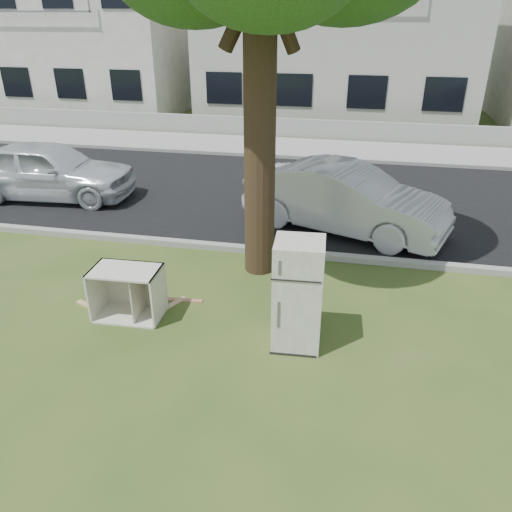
% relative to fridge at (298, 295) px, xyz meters
% --- Properties ---
extents(ground, '(120.00, 120.00, 0.00)m').
position_rel_fridge_xyz_m(ground, '(-0.57, 0.38, -0.81)').
color(ground, '#354F1C').
extents(road, '(120.00, 7.00, 0.01)m').
position_rel_fridge_xyz_m(road, '(-0.57, 6.38, -0.81)').
color(road, black).
rests_on(road, ground).
extents(kerb_near, '(120.00, 0.18, 0.12)m').
position_rel_fridge_xyz_m(kerb_near, '(-0.57, 2.83, -0.81)').
color(kerb_near, gray).
rests_on(kerb_near, ground).
extents(kerb_far, '(120.00, 0.18, 0.12)m').
position_rel_fridge_xyz_m(kerb_far, '(-0.57, 9.93, -0.81)').
color(kerb_far, gray).
rests_on(kerb_far, ground).
extents(sidewalk, '(120.00, 2.80, 0.01)m').
position_rel_fridge_xyz_m(sidewalk, '(-0.57, 11.38, -0.81)').
color(sidewalk, gray).
rests_on(sidewalk, ground).
extents(low_wall, '(120.00, 0.15, 0.70)m').
position_rel_fridge_xyz_m(low_wall, '(-0.57, 12.98, -0.46)').
color(low_wall, gray).
rests_on(low_wall, ground).
extents(townhouse_left, '(10.20, 8.16, 7.04)m').
position_rel_fridge_xyz_m(townhouse_left, '(-12.57, 17.88, 2.71)').
color(townhouse_left, silver).
rests_on(townhouse_left, ground).
extents(townhouse_center, '(11.22, 8.16, 7.44)m').
position_rel_fridge_xyz_m(townhouse_center, '(-0.57, 17.88, 2.91)').
color(townhouse_center, '#B3B3A3').
rests_on(townhouse_center, ground).
extents(fridge, '(0.70, 0.66, 1.62)m').
position_rel_fridge_xyz_m(fridge, '(0.00, 0.00, 0.00)').
color(fridge, beige).
rests_on(fridge, ground).
extents(cabinet, '(1.07, 0.68, 0.81)m').
position_rel_fridge_xyz_m(cabinet, '(-2.66, 0.21, -0.40)').
color(cabinet, white).
rests_on(cabinet, ground).
extents(plank_a, '(1.03, 0.16, 0.02)m').
position_rel_fridge_xyz_m(plank_a, '(-2.17, 0.78, -0.80)').
color(plank_a, '#B37756').
rests_on(plank_a, ground).
extents(plank_b, '(0.97, 0.49, 0.02)m').
position_rel_fridge_xyz_m(plank_b, '(-3.22, 0.21, -0.80)').
color(plank_b, tan).
rests_on(plank_b, ground).
extents(plank_c, '(0.44, 0.77, 0.02)m').
position_rel_fridge_xyz_m(plank_c, '(-2.17, 0.51, -0.80)').
color(plank_c, tan).
rests_on(plank_c, ground).
extents(car_center, '(4.59, 2.92, 1.43)m').
position_rel_fridge_xyz_m(car_center, '(0.47, 4.34, -0.10)').
color(car_center, silver).
rests_on(car_center, ground).
extents(car_left, '(4.38, 2.02, 1.45)m').
position_rel_fridge_xyz_m(car_left, '(-6.94, 4.98, -0.08)').
color(car_left, silver).
rests_on(car_left, ground).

